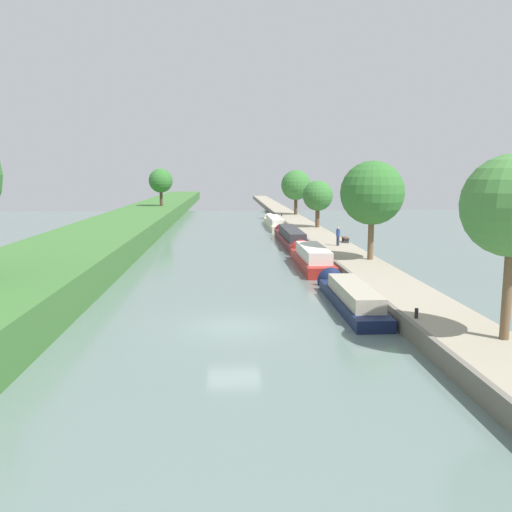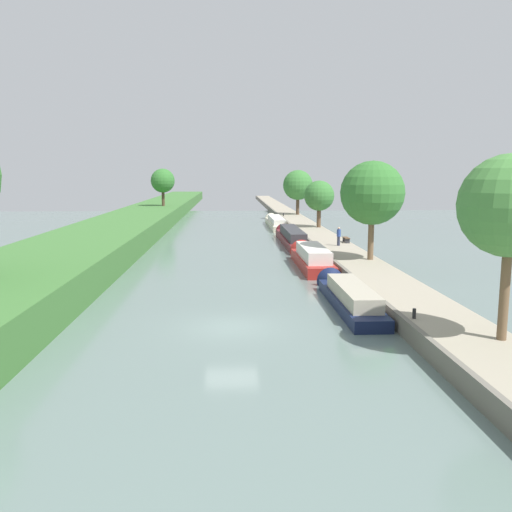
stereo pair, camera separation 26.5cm
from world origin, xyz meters
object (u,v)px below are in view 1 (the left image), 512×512
Objects in this scene: mooring_bollard_near at (416,313)px; park_bench at (345,239)px; narrowboat_red at (311,257)px; narrowboat_maroon at (290,237)px; mooring_bollard_far at (282,215)px; person_walking at (338,236)px; narrowboat_cream at (274,222)px; narrowboat_navy at (349,295)px.

mooring_bollard_near is 0.30× the size of park_bench.
narrowboat_maroon is at bearing 89.74° from narrowboat_red.
park_bench is (4.49, 7.90, 0.49)m from narrowboat_red.
narrowboat_maroon reaches higher than mooring_bollard_near.
mooring_bollard_far is at bearing 94.94° from park_bench.
mooring_bollard_near is at bearing -95.86° from park_bench.
narrowboat_red is at bearing -92.63° from mooring_bollard_far.
mooring_bollard_far is (-1.54, 33.43, -0.65)m from person_walking.
narrowboat_red reaches higher than mooring_bollard_near.
narrowboat_maroon is 36.01× the size of mooring_bollard_near.
narrowboat_red is at bearing -90.26° from narrowboat_maroon.
narrowboat_red is 6.68m from person_walking.
narrowboat_maroon reaches higher than narrowboat_cream.
park_bench is (2.70, 26.29, 0.12)m from mooring_bollard_near.
mooring_bollard_near is at bearing -87.90° from narrowboat_cream.
park_bench is (4.43, -6.07, 0.50)m from narrowboat_maroon.
narrowboat_cream is at bearing 92.10° from mooring_bollard_near.
narrowboat_maroon is 32.41m from mooring_bollard_near.
narrowboat_cream is at bearing 100.86° from park_bench.
mooring_bollard_near is (1.83, -49.87, 0.46)m from narrowboat_cream.
narrowboat_red is 13.97m from narrowboat_maroon.
narrowboat_maroon is 36.01× the size of mooring_bollard_far.
narrowboat_cream reaches higher than park_bench.
narrowboat_maroon is at bearing 126.14° from park_bench.
narrowboat_red is 0.70× the size of narrowboat_cream.
narrowboat_maroon is 8.96m from person_walking.
narrowboat_cream is at bearing -103.45° from mooring_bollard_far.
mooring_bollard_far is 0.30× the size of park_bench.
narrowboat_cream is 7.87m from mooring_bollard_far.
narrowboat_red is 9.10m from park_bench.
mooring_bollard_near is 26.43m from park_bench.
narrowboat_red is 7.41× the size of park_bench.
mooring_bollard_far is (1.83, 7.65, 0.46)m from narrowboat_cream.
mooring_bollard_far is at bearing 76.55° from narrowboat_cream.
narrowboat_navy is 23.84× the size of mooring_bollard_far.
narrowboat_cream reaches higher than mooring_bollard_near.
park_bench is (1.16, 2.20, -0.53)m from person_walking.
narrowboat_cream is (-0.19, 44.04, 0.05)m from narrowboat_navy.
narrowboat_navy is at bearing 105.71° from mooring_bollard_near.
narrowboat_maroon is 10.80× the size of park_bench.
narrowboat_maroon is 17.51m from narrowboat_cream.
mooring_bollard_near is (1.73, -32.36, 0.38)m from narrowboat_maroon.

